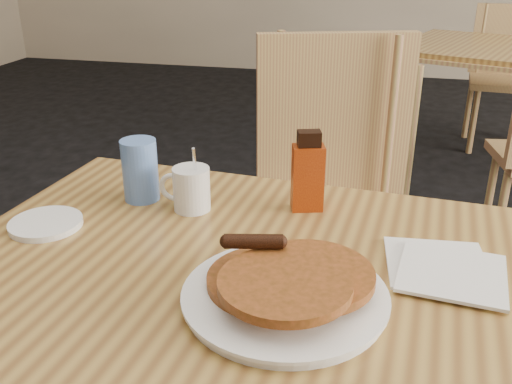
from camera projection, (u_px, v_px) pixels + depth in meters
main_table at (268, 289)px, 0.98m from camera, size 1.23×0.88×0.75m
chair_main_far at (327, 182)px, 1.66m from camera, size 0.58×0.59×1.02m
chair_neighbor_far at (504, 64)px, 3.64m from camera, size 0.43×0.43×0.89m
pancake_plate at (286, 288)px, 0.86m from camera, size 0.32×0.32×0.09m
coffee_mug at (190, 188)px, 1.15m from camera, size 0.11×0.08×0.14m
syrup_bottle at (308, 174)px, 1.14m from camera, size 0.07×0.06×0.17m
napkin_stack at (445, 269)px, 0.95m from camera, size 0.21×0.22×0.01m
blue_tumbler at (140, 170)px, 1.19m from camera, size 0.10×0.10×0.13m
side_saucer at (46, 224)px, 1.10m from camera, size 0.16×0.16×0.01m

